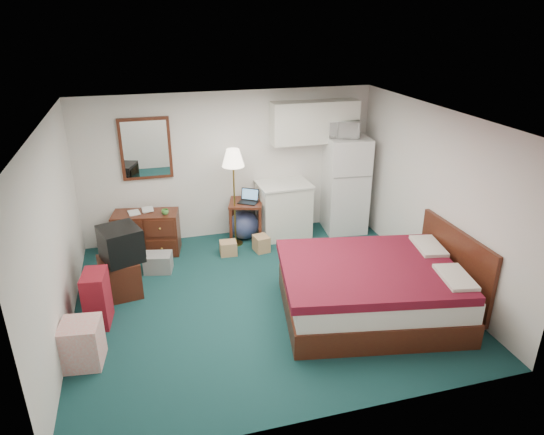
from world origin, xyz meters
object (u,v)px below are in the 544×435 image
object	(u,v)px
bed	(371,290)
suitcase	(97,299)
dresser	(147,233)
tv_stand	(120,277)
fridge	(345,184)
floor_lamp	(234,198)
desk	(246,221)
kitchen_counter	(284,210)

from	to	relation	value
bed	suitcase	bearing A→B (deg)	178.51
dresser	tv_stand	world-z (taller)	dresser
fridge	suitcase	bearing A→B (deg)	-149.59
floor_lamp	bed	size ratio (longest dim) A/B	0.75
desk	kitchen_counter	xyz separation A→B (m)	(0.67, 0.00, 0.12)
tv_stand	suitcase	world-z (taller)	suitcase
desk	floor_lamp	bearing A→B (deg)	-132.12
floor_lamp	suitcase	distance (m)	2.82
dresser	fridge	bearing A→B (deg)	11.20
dresser	fridge	distance (m)	3.51
tv_stand	kitchen_counter	bearing A→B (deg)	16.32
tv_stand	dresser	bearing A→B (deg)	62.46
bed	suitcase	world-z (taller)	suitcase
dresser	suitcase	world-z (taller)	suitcase
kitchen_counter	floor_lamp	bearing A→B (deg)	-173.61
dresser	kitchen_counter	size ratio (longest dim) A/B	1.10
suitcase	fridge	bearing A→B (deg)	31.39
bed	floor_lamp	bearing A→B (deg)	127.43
desk	kitchen_counter	distance (m)	0.68
fridge	tv_stand	xyz separation A→B (m)	(-3.89, -1.23, -0.59)
dresser	bed	bearing A→B (deg)	-32.76
tv_stand	desk	bearing A→B (deg)	22.83
kitchen_counter	fridge	bearing A→B (deg)	-3.84
tv_stand	fridge	bearing A→B (deg)	9.35
tv_stand	floor_lamp	bearing A→B (deg)	22.77
kitchen_counter	bed	bearing A→B (deg)	-84.02
bed	suitcase	distance (m)	3.48
dresser	suitcase	distance (m)	1.98
floor_lamp	dresser	bearing A→B (deg)	176.99
dresser	kitchen_counter	xyz separation A→B (m)	(2.34, 0.06, 0.12)
dresser	tv_stand	xyz separation A→B (m)	(-0.42, -1.20, -0.09)
bed	desk	bearing A→B (deg)	122.22
dresser	desk	distance (m)	1.67
dresser	kitchen_counter	distance (m)	2.34
floor_lamp	desk	xyz separation A→B (m)	(0.22, 0.14, -0.48)
desk	fridge	bearing A→B (deg)	15.54
floor_lamp	desk	size ratio (longest dim) A/B	2.38
kitchen_counter	tv_stand	xyz separation A→B (m)	(-2.76, -1.26, -0.20)
floor_lamp	tv_stand	bearing A→B (deg)	-149.09
fridge	suitcase	xyz separation A→B (m)	(-4.15, -1.90, -0.49)
dresser	kitchen_counter	world-z (taller)	kitchen_counter
floor_lamp	fridge	xyz separation A→B (m)	(2.02, 0.11, 0.02)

